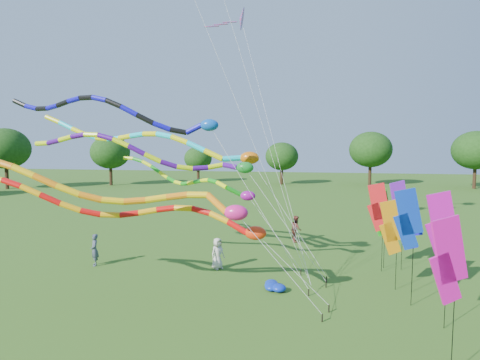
% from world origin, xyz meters
% --- Properties ---
extents(ground, '(160.00, 160.00, 0.00)m').
position_xyz_m(ground, '(0.00, 0.00, 0.00)').
color(ground, '#2C5B18').
rests_on(ground, ground).
extents(tree_ring, '(120.18, 119.34, 9.46)m').
position_xyz_m(tree_ring, '(-4.24, 0.80, 5.54)').
color(tree_ring, '#382314').
rests_on(tree_ring, ground).
extents(tube_kite_red, '(13.63, 1.65, 5.79)m').
position_xyz_m(tube_kite_red, '(-3.80, 1.66, 3.71)').
color(tube_kite_red, black).
rests_on(tube_kite_red, ground).
extents(tube_kite_orange, '(14.71, 1.66, 6.63)m').
position_xyz_m(tube_kite_orange, '(-4.62, 0.68, 4.67)').
color(tube_kite_orange, black).
rests_on(tube_kite_orange, ground).
extents(tube_kite_purple, '(13.49, 1.59, 7.57)m').
position_xyz_m(tube_kite_purple, '(-4.20, 3.91, 5.95)').
color(tube_kite_purple, black).
rests_on(tube_kite_purple, ground).
extents(tube_kite_blue, '(14.26, 1.37, 9.26)m').
position_xyz_m(tube_kite_blue, '(-5.69, 3.53, 7.80)').
color(tube_kite_blue, black).
rests_on(tube_kite_blue, ground).
extents(tube_kite_cyan, '(16.45, 3.44, 8.79)m').
position_xyz_m(tube_kite_cyan, '(-5.51, 6.84, 6.58)').
color(tube_kite_cyan, black).
rests_on(tube_kite_cyan, ground).
extents(tube_kite_green, '(11.50, 4.97, 6.23)m').
position_xyz_m(tube_kite_green, '(-4.07, 8.80, 4.33)').
color(tube_kite_green, black).
rests_on(tube_kite_green, ground).
extents(delta_kite_high_c, '(6.71, 7.87, 16.08)m').
position_xyz_m(delta_kite_high_c, '(-1.94, 11.08, 14.02)').
color(delta_kite_high_c, black).
rests_on(delta_kite_high_c, ground).
extents(banner_pole_violet, '(1.12, 0.47, 4.67)m').
position_xyz_m(banner_pole_violet, '(6.83, 7.92, 3.41)').
color(banner_pole_violet, black).
rests_on(banner_pole_violet, ground).
extents(banner_pole_orange, '(1.16, 0.25, 4.09)m').
position_xyz_m(banner_pole_orange, '(5.96, 4.92, 2.84)').
color(banner_pole_orange, black).
rests_on(banner_pole_orange, ground).
extents(banner_pole_magenta_a, '(1.13, 0.45, 4.58)m').
position_xyz_m(banner_pole_magenta_a, '(6.19, -1.85, 3.32)').
color(banner_pole_magenta_a, black).
rests_on(banner_pole_magenta_a, ground).
extents(banner_pole_magenta_b, '(1.16, 0.23, 4.90)m').
position_xyz_m(banner_pole_magenta_b, '(6.91, 1.28, 3.64)').
color(banner_pole_magenta_b, black).
rests_on(banner_pole_magenta_b, ground).
extents(banner_pole_green, '(1.11, 0.51, 4.22)m').
position_xyz_m(banner_pole_green, '(6.00, 8.08, 2.96)').
color(banner_pole_green, black).
rests_on(banner_pole_green, ground).
extents(banner_pole_red, '(1.16, 0.09, 4.57)m').
position_xyz_m(banner_pole_red, '(5.77, 7.53, 3.31)').
color(banner_pole_red, black).
rests_on(banner_pole_red, ground).
extents(banner_pole_blue_a, '(1.16, 0.10, 4.79)m').
position_xyz_m(banner_pole_blue_a, '(6.23, 3.22, 3.52)').
color(banner_pole_blue_a, black).
rests_on(banner_pole_blue_a, ground).
extents(banner_pole_blue_b, '(1.13, 0.42, 4.37)m').
position_xyz_m(banner_pole_blue_b, '(6.62, 4.86, 3.11)').
color(banner_pole_blue_b, black).
rests_on(banner_pole_blue_b, ground).
extents(blue_nylon_heap, '(1.25, 1.09, 0.44)m').
position_xyz_m(blue_nylon_heap, '(0.72, 4.12, 0.20)').
color(blue_nylon_heap, '#0D2BAA').
rests_on(blue_nylon_heap, ground).
extents(person_a, '(0.89, 0.95, 1.63)m').
position_xyz_m(person_a, '(-2.33, 6.47, 0.81)').
color(person_a, beige).
rests_on(person_a, ground).
extents(person_b, '(0.70, 0.74, 1.71)m').
position_xyz_m(person_b, '(-8.93, 5.81, 0.85)').
color(person_b, '#3E4557').
rests_on(person_b, ground).
extents(person_c, '(0.84, 0.98, 1.74)m').
position_xyz_m(person_c, '(1.43, 13.12, 0.87)').
color(person_c, brown).
rests_on(person_c, ground).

